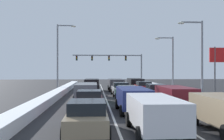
{
  "coord_description": "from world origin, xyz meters",
  "views": [
    {
      "loc": [
        -2.82,
        -4.63,
        2.89
      ],
      "look_at": [
        0.03,
        38.7,
        2.98
      ],
      "focal_mm": 41.64,
      "sensor_mm": 36.0,
      "label": 1
    }
  ],
  "objects_px": {
    "roadside_sign_right": "(224,60)",
    "suv_white_center_lane_nearest": "(154,112)",
    "sedan_green_center_lane_third": "(127,94)",
    "sedan_tan_left_lane_nearest": "(87,117)",
    "suv_navy_center_lane_second": "(133,98)",
    "sedan_gray_right_lane_third": "(156,91)",
    "suv_gray_left_lane_third": "(86,91)",
    "sedan_silver_center_lane_fourth": "(121,89)",
    "sedan_maroon_left_lane_second": "(89,101)",
    "street_lamp_left_mid": "(60,52)",
    "traffic_light_gantry": "(115,61)",
    "suv_maroon_right_lane_second": "(175,96)",
    "suv_black_left_lane_fifth": "(92,84)",
    "suv_black_right_lane_fifth": "(135,83)",
    "sedan_red_right_lane_fourth": "(144,87)",
    "suv_charcoal_center_lane_fifth": "(116,84)",
    "sedan_red_left_lane_fourth": "(89,89)",
    "street_lamp_right_mid": "(199,52)",
    "street_lamp_right_far": "(170,58)"
  },
  "relations": [
    {
      "from": "suv_maroon_right_lane_second",
      "to": "sedan_green_center_lane_third",
      "type": "height_order",
      "value": "suv_maroon_right_lane_second"
    },
    {
      "from": "sedan_red_right_lane_fourth",
      "to": "sedan_green_center_lane_third",
      "type": "height_order",
      "value": "same"
    },
    {
      "from": "sedan_red_left_lane_fourth",
      "to": "traffic_light_gantry",
      "type": "xyz_separation_m",
      "value": [
        4.83,
        22.09,
        4.12
      ]
    },
    {
      "from": "suv_black_left_lane_fifth",
      "to": "street_lamp_left_mid",
      "type": "xyz_separation_m",
      "value": [
        -4.38,
        -0.49,
        4.45
      ]
    },
    {
      "from": "roadside_sign_right",
      "to": "suv_white_center_lane_nearest",
      "type": "bearing_deg",
      "value": -125.51
    },
    {
      "from": "suv_white_center_lane_nearest",
      "to": "sedan_maroon_left_lane_second",
      "type": "height_order",
      "value": "suv_white_center_lane_nearest"
    },
    {
      "from": "street_lamp_right_mid",
      "to": "roadside_sign_right",
      "type": "height_order",
      "value": "street_lamp_right_mid"
    },
    {
      "from": "sedan_red_left_lane_fourth",
      "to": "sedan_green_center_lane_third",
      "type": "bearing_deg",
      "value": -60.81
    },
    {
      "from": "sedan_green_center_lane_third",
      "to": "sedan_tan_left_lane_nearest",
      "type": "distance_m",
      "value": 11.99
    },
    {
      "from": "sedan_gray_right_lane_third",
      "to": "traffic_light_gantry",
      "type": "distance_m",
      "value": 26.45
    },
    {
      "from": "sedan_silver_center_lane_fourth",
      "to": "traffic_light_gantry",
      "type": "xyz_separation_m",
      "value": [
        1.17,
        22.23,
        4.12
      ]
    },
    {
      "from": "suv_white_center_lane_nearest",
      "to": "sedan_tan_left_lane_nearest",
      "type": "bearing_deg",
      "value": 172.7
    },
    {
      "from": "suv_gray_left_lane_third",
      "to": "street_lamp_left_mid",
      "type": "relative_size",
      "value": 0.53
    },
    {
      "from": "traffic_light_gantry",
      "to": "roadside_sign_right",
      "type": "bearing_deg",
      "value": -67.83
    },
    {
      "from": "suv_maroon_right_lane_second",
      "to": "sedan_tan_left_lane_nearest",
      "type": "height_order",
      "value": "suv_maroon_right_lane_second"
    },
    {
      "from": "sedan_gray_right_lane_third",
      "to": "street_lamp_left_mid",
      "type": "bearing_deg",
      "value": 137.11
    },
    {
      "from": "sedan_green_center_lane_third",
      "to": "suv_charcoal_center_lane_fifth",
      "type": "xyz_separation_m",
      "value": [
        0.03,
        13.02,
        0.25
      ]
    },
    {
      "from": "sedan_maroon_left_lane_second",
      "to": "street_lamp_right_mid",
      "type": "height_order",
      "value": "street_lamp_right_mid"
    },
    {
      "from": "street_lamp_right_mid",
      "to": "street_lamp_right_far",
      "type": "distance_m",
      "value": 9.5
    },
    {
      "from": "sedan_maroon_left_lane_second",
      "to": "sedan_red_left_lane_fourth",
      "type": "height_order",
      "value": "same"
    },
    {
      "from": "sedan_gray_right_lane_third",
      "to": "suv_gray_left_lane_third",
      "type": "distance_m",
      "value": 7.22
    },
    {
      "from": "sedan_green_center_lane_third",
      "to": "sedan_silver_center_lane_fourth",
      "type": "distance_m",
      "value": 6.36
    },
    {
      "from": "suv_navy_center_lane_second",
      "to": "suv_gray_left_lane_third",
      "type": "height_order",
      "value": "same"
    },
    {
      "from": "sedan_red_left_lane_fourth",
      "to": "street_lamp_right_mid",
      "type": "bearing_deg",
      "value": -19.54
    },
    {
      "from": "traffic_light_gantry",
      "to": "suv_black_left_lane_fifth",
      "type": "bearing_deg",
      "value": -106.69
    },
    {
      "from": "suv_maroon_right_lane_second",
      "to": "suv_gray_left_lane_third",
      "type": "distance_m",
      "value": 8.53
    },
    {
      "from": "sedan_gray_right_lane_third",
      "to": "suv_navy_center_lane_second",
      "type": "distance_m",
      "value": 8.98
    },
    {
      "from": "suv_black_left_lane_fifth",
      "to": "roadside_sign_right",
      "type": "height_order",
      "value": "roadside_sign_right"
    },
    {
      "from": "suv_white_center_lane_nearest",
      "to": "suv_navy_center_lane_second",
      "type": "xyz_separation_m",
      "value": [
        -0.06,
        6.22,
        0.0
      ]
    },
    {
      "from": "sedan_silver_center_lane_fourth",
      "to": "roadside_sign_right",
      "type": "relative_size",
      "value": 0.82
    },
    {
      "from": "sedan_silver_center_lane_fourth",
      "to": "suv_gray_left_lane_third",
      "type": "relative_size",
      "value": 0.92
    },
    {
      "from": "suv_charcoal_center_lane_fifth",
      "to": "sedan_red_left_lane_fourth",
      "type": "bearing_deg",
      "value": -119.35
    },
    {
      "from": "sedan_green_center_lane_third",
      "to": "street_lamp_right_far",
      "type": "relative_size",
      "value": 0.59
    },
    {
      "from": "suv_navy_center_lane_second",
      "to": "sedan_maroon_left_lane_second",
      "type": "xyz_separation_m",
      "value": [
        -3.03,
        0.5,
        -0.25
      ]
    },
    {
      "from": "suv_black_right_lane_fifth",
      "to": "sedan_green_center_lane_third",
      "type": "distance_m",
      "value": 15.85
    },
    {
      "from": "sedan_green_center_lane_third",
      "to": "suv_gray_left_lane_third",
      "type": "xyz_separation_m",
      "value": [
        -3.73,
        0.69,
        0.25
      ]
    },
    {
      "from": "suv_black_right_lane_fifth",
      "to": "suv_gray_left_lane_third",
      "type": "distance_m",
      "value": 16.37
    },
    {
      "from": "sedan_red_right_lane_fourth",
      "to": "street_lamp_left_mid",
      "type": "xyz_separation_m",
      "value": [
        -11.04,
        3.53,
        4.71
      ]
    },
    {
      "from": "sedan_gray_right_lane_third",
      "to": "roadside_sign_right",
      "type": "xyz_separation_m",
      "value": [
        7.95,
        1.54,
        3.25
      ]
    },
    {
      "from": "sedan_red_right_lane_fourth",
      "to": "suv_navy_center_lane_second",
      "type": "distance_m",
      "value": 15.38
    },
    {
      "from": "suv_black_right_lane_fifth",
      "to": "suv_gray_left_lane_third",
      "type": "height_order",
      "value": "same"
    },
    {
      "from": "suv_black_right_lane_fifth",
      "to": "sedan_tan_left_lane_nearest",
      "type": "distance_m",
      "value": 27.82
    },
    {
      "from": "suv_navy_center_lane_second",
      "to": "roadside_sign_right",
      "type": "relative_size",
      "value": 0.89
    },
    {
      "from": "street_lamp_right_mid",
      "to": "street_lamp_right_far",
      "type": "height_order",
      "value": "street_lamp_right_mid"
    },
    {
      "from": "street_lamp_left_mid",
      "to": "traffic_light_gantry",
      "type": "bearing_deg",
      "value": 60.42
    },
    {
      "from": "suv_maroon_right_lane_second",
      "to": "street_lamp_left_mid",
      "type": "distance_m",
      "value": 20.85
    },
    {
      "from": "suv_navy_center_lane_second",
      "to": "sedan_green_center_lane_third",
      "type": "height_order",
      "value": "suv_navy_center_lane_second"
    },
    {
      "from": "suv_black_left_lane_fifth",
      "to": "sedan_tan_left_lane_nearest",
      "type": "bearing_deg",
      "value": -89.76
    },
    {
      "from": "sedan_gray_right_lane_third",
      "to": "sedan_green_center_lane_third",
      "type": "bearing_deg",
      "value": -141.71
    },
    {
      "from": "sedan_gray_right_lane_third",
      "to": "suv_gray_left_lane_third",
      "type": "bearing_deg",
      "value": -165.03
    }
  ]
}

